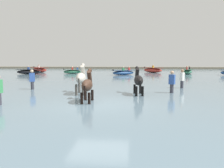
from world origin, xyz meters
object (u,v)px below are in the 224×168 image
(horse_flank_pinto, at_px, (81,79))
(boat_far_inshore, at_px, (153,70))
(horse_trailing_dark_bay, at_px, (87,86))
(boat_distant_east, at_px, (73,72))
(boat_near_port, at_px, (39,70))
(person_onlooker_left, at_px, (172,84))
(boat_near_starboard, at_px, (29,72))
(person_onlooker_right, at_px, (32,82))
(boat_distant_west, at_px, (123,73))
(boat_far_offshore, at_px, (188,72))
(horse_lead_black, at_px, (138,81))
(person_wading_mid, at_px, (182,81))

(horse_flank_pinto, xyz_separation_m, boat_far_inshore, (5.73, 22.62, -0.45))
(horse_trailing_dark_bay, distance_m, boat_distant_east, 21.72)
(boat_near_port, relative_size, person_onlooker_left, 2.38)
(boat_far_inshore, xyz_separation_m, person_onlooker_left, (-0.78, -21.82, 0.11))
(horse_trailing_dark_bay, height_order, horse_flank_pinto, horse_flank_pinto)
(horse_trailing_dark_bay, xyz_separation_m, boat_distant_east, (-6.39, 20.76, -0.41))
(horse_flank_pinto, bearing_deg, person_onlooker_left, 9.24)
(boat_near_starboard, relative_size, person_onlooker_right, 2.05)
(horse_trailing_dark_bay, relative_size, boat_distant_west, 0.60)
(boat_far_offshore, height_order, boat_near_port, boat_near_port)
(boat_distant_west, height_order, boat_near_port, boat_near_port)
(horse_lead_black, xyz_separation_m, boat_far_offshore, (7.10, 19.41, -0.40))
(boat_distant_east, bearing_deg, person_onlooker_left, -59.22)
(horse_flank_pinto, distance_m, person_onlooker_left, 5.02)
(horse_lead_black, relative_size, person_onlooker_right, 1.15)
(horse_lead_black, bearing_deg, horse_trailing_dark_bay, -134.02)
(boat_near_starboard, distance_m, boat_far_inshore, 17.77)
(horse_lead_black, bearing_deg, person_onlooker_right, 166.67)
(horse_flank_pinto, relative_size, person_onlooker_right, 1.25)
(boat_far_offshore, bearing_deg, person_wading_mid, -104.43)
(horse_trailing_dark_bay, height_order, boat_far_inshore, horse_trailing_dark_bay)
(horse_lead_black, height_order, boat_near_port, horse_lead_black)
(boat_near_port, distance_m, boat_distant_east, 7.11)
(horse_trailing_dark_bay, height_order, boat_near_port, horse_trailing_dark_bay)
(horse_flank_pinto, distance_m, person_wading_mid, 6.76)
(horse_flank_pinto, height_order, person_wading_mid, horse_flank_pinto)
(boat_near_starboard, bearing_deg, boat_distant_west, -2.04)
(horse_lead_black, distance_m, person_onlooker_right, 6.75)
(boat_far_inshore, bearing_deg, boat_near_port, -177.52)
(boat_near_port, bearing_deg, horse_lead_black, -55.75)
(person_wading_mid, bearing_deg, person_onlooker_left, -114.10)
(person_onlooker_left, bearing_deg, boat_distant_west, 102.27)
(boat_far_offshore, xyz_separation_m, boat_near_port, (-21.98, 2.43, 0.05))
(horse_flank_pinto, xyz_separation_m, boat_far_offshore, (10.18, 19.43, -0.50))
(horse_trailing_dark_bay, height_order, person_onlooker_left, horse_trailing_dark_bay)
(person_onlooker_right, bearing_deg, horse_flank_pinto, -24.27)
(horse_flank_pinto, bearing_deg, person_wading_mid, 27.56)
(person_onlooker_right, bearing_deg, boat_near_starboard, 116.40)
(horse_trailing_dark_bay, height_order, boat_distant_east, horse_trailing_dark_bay)
(person_wading_mid, distance_m, person_onlooker_right, 9.60)
(boat_near_starboard, bearing_deg, person_wading_mid, -38.85)
(horse_lead_black, height_order, boat_near_starboard, horse_lead_black)
(boat_far_offshore, xyz_separation_m, boat_near_starboard, (-21.26, -2.56, 0.00))
(horse_lead_black, height_order, boat_distant_east, horse_lead_black)
(boat_far_inshore, height_order, person_wading_mid, person_wading_mid)
(boat_near_port, relative_size, boat_near_starboard, 1.16)
(boat_distant_east, bearing_deg, boat_far_inshore, 20.30)
(boat_distant_west, bearing_deg, boat_far_offshore, 19.23)
(boat_near_starboard, bearing_deg, horse_lead_black, -49.96)
(boat_distant_east, xyz_separation_m, person_onlooker_right, (2.07, -16.87, 0.19))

